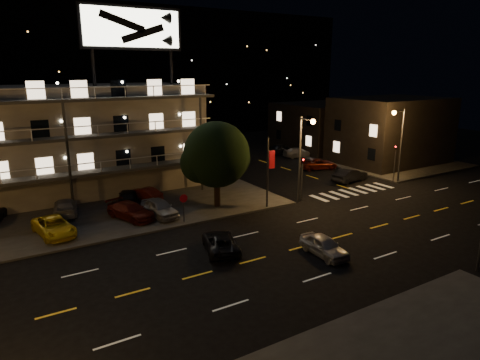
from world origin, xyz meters
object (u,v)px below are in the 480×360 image
side_car_0 (350,175)px  road_car_east (324,246)px  lot_car_4 (160,208)px  lot_car_2 (54,227)px  road_car_west (220,242)px  lot_car_7 (65,207)px  tree (216,157)px

side_car_0 → road_car_east: (-15.62, -13.03, -0.08)m
side_car_0 → lot_car_4: bearing=83.1°
lot_car_4 → side_car_0: lot_car_4 is taller
lot_car_2 → side_car_0: size_ratio=1.04×
lot_car_4 → side_car_0: size_ratio=0.94×
road_car_east → road_car_west: 7.00m
lot_car_7 → road_car_west: bearing=131.0°
lot_car_4 → side_car_0: bearing=-6.8°
road_car_west → lot_car_7: bearing=-42.1°
tree → road_car_west: bearing=-117.0°
lot_car_7 → road_car_west: size_ratio=1.02×
lot_car_4 → lot_car_7: (-6.62, 4.59, -0.07)m
lot_car_2 → side_car_0: bearing=-8.4°
lot_car_7 → road_car_west: 15.20m
lot_car_2 → road_car_west: bearing=-51.5°
lot_car_4 → road_car_west: (1.08, -8.51, -0.26)m
lot_car_4 → road_car_west: lot_car_4 is taller
road_car_east → lot_car_2: bearing=142.1°
tree → road_car_east: tree is taller
lot_car_2 → lot_car_4: size_ratio=1.10×
road_car_west → lot_car_4: bearing=-65.3°
lot_car_4 → tree: bearing=-7.9°
lot_car_4 → lot_car_7: 8.06m
tree → lot_car_4: (-5.39, 0.04, -3.79)m
road_car_east → road_car_west: (-5.56, 4.26, -0.04)m
side_car_0 → road_car_west: bearing=105.0°
lot_car_4 → road_car_east: bearing=-70.0°
lot_car_2 → road_car_east: lot_car_2 is taller
tree → road_car_east: size_ratio=1.95×
side_car_0 → road_car_east: 20.34m
road_car_west → side_car_0: bearing=-140.0°
lot_car_7 → lot_car_2: bearing=81.1°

